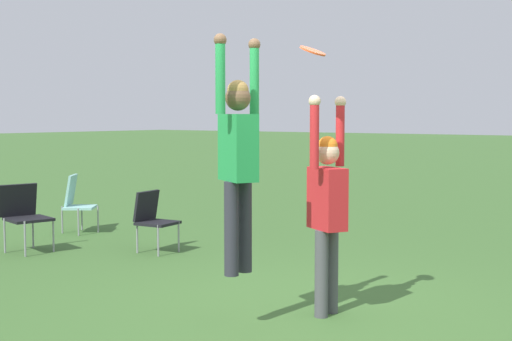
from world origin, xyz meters
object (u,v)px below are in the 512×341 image
object	(u,v)px
camping_chair_2	(153,216)
camping_chair_0	(24,212)
person_defending	(327,201)
person_jumping	(238,150)
frisbee	(313,51)
camping_chair_1	(76,200)

from	to	relation	value
camping_chair_2	camping_chair_0	bearing A→B (deg)	-61.31
person_defending	camping_chair_2	distance (m)	3.62
person_jumping	camping_chair_2	world-z (taller)	person_jumping
person_defending	frisbee	distance (m)	1.33
person_defending	camping_chair_0	world-z (taller)	person_defending
camping_chair_1	camping_chair_0	bearing A→B (deg)	-11.55
camping_chair_1	person_defending	bearing A→B (deg)	35.70
camping_chair_0	camping_chair_1	size ratio (longest dim) A/B	1.01
frisbee	camping_chair_1	bearing A→B (deg)	71.08
person_jumping	frisbee	size ratio (longest dim) A/B	8.58
person_defending	camping_chair_1	world-z (taller)	person_defending
camping_chair_2	person_jumping	bearing A→B (deg)	49.06
frisbee	camping_chair_2	world-z (taller)	frisbee
person_defending	camping_chair_0	bearing A→B (deg)	-153.83
camping_chair_2	person_defending	bearing A→B (deg)	62.92
person_defending	camping_chair_2	size ratio (longest dim) A/B	2.46
frisbee	camping_chair_2	size ratio (longest dim) A/B	0.29
camping_chair_1	camping_chair_2	xyz separation A→B (m)	(-0.42, -2.07, -0.03)
person_jumping	person_defending	size ratio (longest dim) A/B	1.01
camping_chair_0	frisbee	bearing A→B (deg)	98.32
person_defending	camping_chair_0	size ratio (longest dim) A/B	2.21
person_jumping	person_defending	xyz separation A→B (m)	(0.75, -0.41, -0.47)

